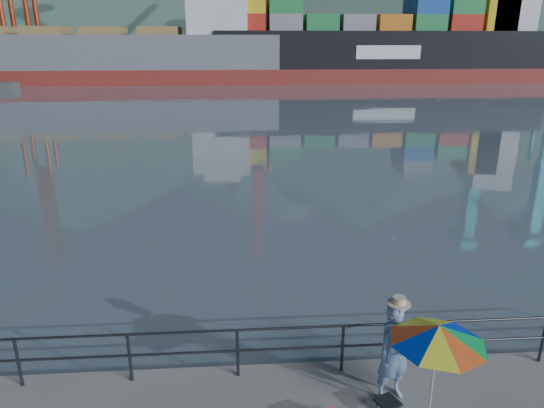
{
  "coord_description": "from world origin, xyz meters",
  "views": [
    {
      "loc": [
        1.09,
        -6.07,
        6.07
      ],
      "look_at": [
        1.96,
        6.0,
        2.0
      ],
      "focal_mm": 32.0,
      "sensor_mm": 36.0,
      "label": 1
    }
  ],
  "objects_px": {
    "bulk_carrier": "(125,55)",
    "container_ship": "(391,43)",
    "fisherman": "(394,352)",
    "beach_umbrella": "(439,334)"
  },
  "relations": [
    {
      "from": "bulk_carrier",
      "to": "fisherman",
      "type": "bearing_deg",
      "value": -74.92
    },
    {
      "from": "fisherman",
      "to": "beach_umbrella",
      "type": "xyz_separation_m",
      "value": [
        0.44,
        -0.66,
        0.78
      ]
    },
    {
      "from": "bulk_carrier",
      "to": "container_ship",
      "type": "bearing_deg",
      "value": 0.32
    },
    {
      "from": "fisherman",
      "to": "beach_umbrella",
      "type": "height_order",
      "value": "beach_umbrella"
    },
    {
      "from": "fisherman",
      "to": "container_ship",
      "type": "height_order",
      "value": "container_ship"
    },
    {
      "from": "fisherman",
      "to": "beach_umbrella",
      "type": "distance_m",
      "value": 1.11
    },
    {
      "from": "container_ship",
      "to": "beach_umbrella",
      "type": "bearing_deg",
      "value": -106.47
    },
    {
      "from": "fisherman",
      "to": "bulk_carrier",
      "type": "relative_size",
      "value": 0.04
    },
    {
      "from": "bulk_carrier",
      "to": "container_ship",
      "type": "relative_size",
      "value": 0.97
    },
    {
      "from": "fisherman",
      "to": "beach_umbrella",
      "type": "bearing_deg",
      "value": -77.32
    }
  ]
}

